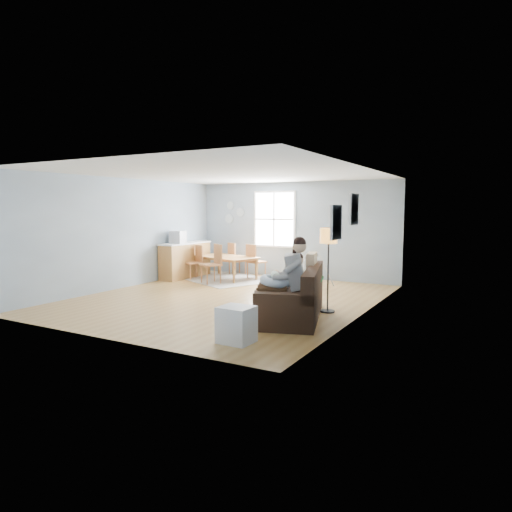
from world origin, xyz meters
The scene contains 22 objects.
room centered at (0.00, 0.00, 2.42)m, with size 8.40×9.40×3.90m.
window centered at (-0.60, 3.46, 1.65)m, with size 1.32×0.08×1.62m.
pictures centered at (2.97, -1.05, 1.85)m, with size 0.05×1.34×0.74m.
wall_plates centered at (-2.00, 3.47, 1.83)m, with size 0.67×0.02×0.66m.
sofa centered at (2.00, -0.85, 0.32)m, with size 1.61×2.45×0.92m.
green_throw centered at (1.69, -0.15, 0.58)m, with size 1.03×0.83×0.04m, color #12521C.
beige_pillow centered at (2.05, -0.21, 0.84)m, with size 0.16×0.56×0.56m, color tan.
father centered at (1.97, -1.20, 0.79)m, with size 1.12×0.78×1.48m.
nursing_pillow centered at (1.80, -1.25, 0.70)m, with size 0.56×0.56×0.15m, color silver.
infant centered at (1.78, -1.21, 0.80)m, with size 0.29×0.40×0.15m.
toddler centered at (1.86, -0.67, 0.78)m, with size 0.62×0.36×0.93m.
floor_lamp centered at (2.36, -0.16, 1.32)m, with size 0.32×0.32×1.59m.
storage_cube centered at (1.88, -2.69, 0.27)m, with size 0.50×0.44×0.54m.
rug centered at (-1.58, 2.35, 0.01)m, with size 2.65×2.01×0.01m, color gray.
dining_table centered at (-1.58, 2.35, 0.32)m, with size 1.79×1.00×0.63m, color brown.
chair_sw centered at (-2.29, 1.95, 0.54)m, with size 0.57×0.57×0.94m.
chair_se centered at (-1.41, 1.56, 0.59)m, with size 0.64×0.64×1.03m.
chair_nw centered at (-1.75, 3.15, 0.54)m, with size 0.58×0.58×0.95m.
chair_ne centered at (-0.87, 2.75, 0.55)m, with size 0.57×0.57×0.97m.
counter centered at (-2.70, 2.01, 0.51)m, with size 0.54×1.79×1.00m.
monitor centered at (-2.69, 1.67, 1.17)m, with size 0.39×0.37×0.34m.
baby_swing centered at (1.06, 2.29, 0.36)m, with size 0.97×0.98×0.80m.
Camera 1 is at (5.32, -8.26, 1.97)m, focal length 32.00 mm.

